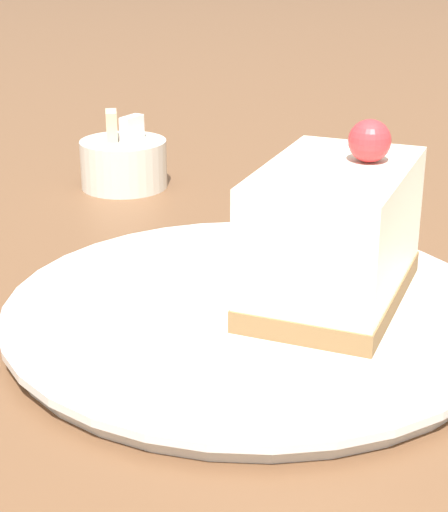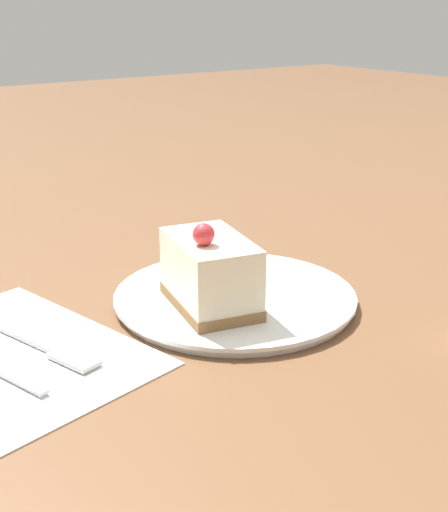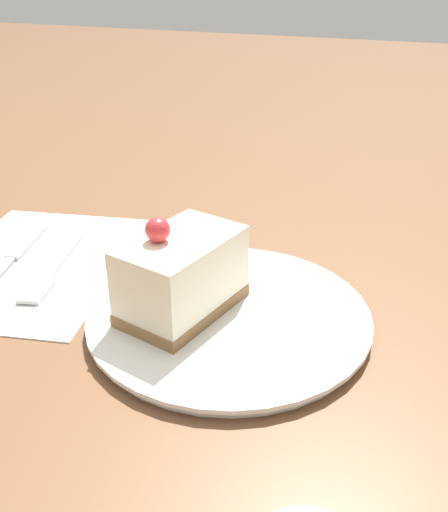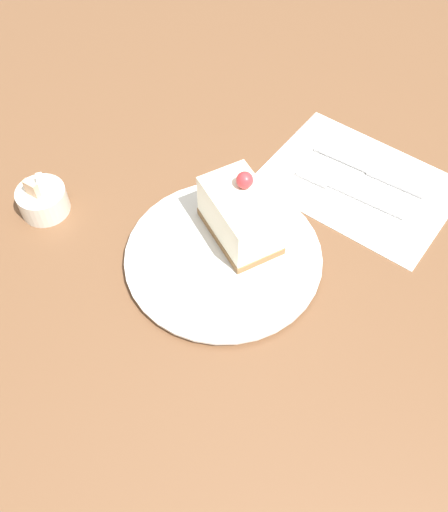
{
  "view_description": "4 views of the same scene",
  "coord_description": "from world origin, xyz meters",
  "px_view_note": "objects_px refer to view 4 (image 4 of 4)",
  "views": [
    {
      "loc": [
        0.05,
        -0.38,
        0.19
      ],
      "look_at": [
        -0.01,
        -0.01,
        0.04
      ],
      "focal_mm": 60.0,
      "sensor_mm": 36.0,
      "label": 1
    },
    {
      "loc": [
        0.4,
        0.54,
        0.29
      ],
      "look_at": [
        -0.0,
        -0.02,
        0.04
      ],
      "focal_mm": 50.0,
      "sensor_mm": 36.0,
      "label": 2
    },
    {
      "loc": [
        -0.15,
        0.39,
        0.28
      ],
      "look_at": [
        0.01,
        -0.02,
        0.05
      ],
      "focal_mm": 40.0,
      "sensor_mm": 36.0,
      "label": 3
    },
    {
      "loc": [
        -0.27,
        -0.32,
        0.58
      ],
      "look_at": [
        -0.02,
        -0.02,
        0.05
      ],
      "focal_mm": 40.0,
      "sensor_mm": 36.0,
      "label": 4
    }
  ],
  "objects_px": {
    "plate": "(226,259)",
    "sugar_bowl": "(43,200)",
    "knife": "(379,175)",
    "cake_slice": "(241,215)",
    "fork": "(340,188)"
  },
  "relations": [
    {
      "from": "plate",
      "to": "knife",
      "type": "bearing_deg",
      "value": -6.5
    },
    {
      "from": "fork",
      "to": "knife",
      "type": "xyz_separation_m",
      "value": [
        0.06,
        -0.02,
        0.0
      ]
    },
    {
      "from": "cake_slice",
      "to": "sugar_bowl",
      "type": "xyz_separation_m",
      "value": [
        -0.16,
        0.21,
        -0.03
      ]
    },
    {
      "from": "plate",
      "to": "fork",
      "type": "relative_size",
      "value": 1.58
    },
    {
      "from": "sugar_bowl",
      "to": "fork",
      "type": "bearing_deg",
      "value": -35.75
    },
    {
      "from": "fork",
      "to": "sugar_bowl",
      "type": "height_order",
      "value": "sugar_bowl"
    },
    {
      "from": "knife",
      "to": "cake_slice",
      "type": "bearing_deg",
      "value": 152.01
    },
    {
      "from": "fork",
      "to": "sugar_bowl",
      "type": "relative_size",
      "value": 2.42
    },
    {
      "from": "cake_slice",
      "to": "knife",
      "type": "xyz_separation_m",
      "value": [
        0.22,
        -0.05,
        -0.04
      ]
    },
    {
      "from": "knife",
      "to": "sugar_bowl",
      "type": "bearing_deg",
      "value": 130.56
    },
    {
      "from": "plate",
      "to": "sugar_bowl",
      "type": "distance_m",
      "value": 0.26
    },
    {
      "from": "knife",
      "to": "sugar_bowl",
      "type": "relative_size",
      "value": 2.56
    },
    {
      "from": "cake_slice",
      "to": "knife",
      "type": "height_order",
      "value": "cake_slice"
    },
    {
      "from": "sugar_bowl",
      "to": "knife",
      "type": "bearing_deg",
      "value": -33.33
    },
    {
      "from": "knife",
      "to": "sugar_bowl",
      "type": "xyz_separation_m",
      "value": [
        -0.38,
        0.25,
        0.01
      ]
    }
  ]
}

